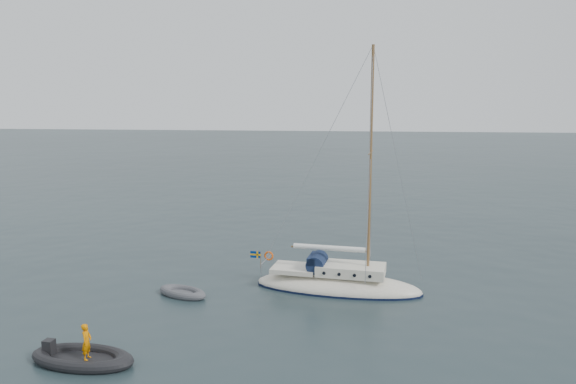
# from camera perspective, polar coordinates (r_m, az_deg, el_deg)

# --- Properties ---
(ground) EXTENTS (300.00, 300.00, 0.00)m
(ground) POSITION_cam_1_polar(r_m,az_deg,el_deg) (28.55, 2.43, -10.64)
(ground) COLOR black
(ground) RESTS_ON ground
(sailboat) EXTENTS (9.09, 2.73, 12.95)m
(sailboat) POSITION_cam_1_polar(r_m,az_deg,el_deg) (29.41, 5.11, -8.05)
(sailboat) COLOR silver
(sailboat) RESTS_ON ground
(dinghy) EXTENTS (2.79, 1.26, 0.40)m
(dinghy) POSITION_cam_1_polar(r_m,az_deg,el_deg) (29.17, -10.67, -9.99)
(dinghy) COLOR #4F5055
(dinghy) RESTS_ON ground
(rib) EXTENTS (4.12, 1.87, 1.60)m
(rib) POSITION_cam_1_polar(r_m,az_deg,el_deg) (23.19, -20.20, -15.46)
(rib) COLOR black
(rib) RESTS_ON ground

